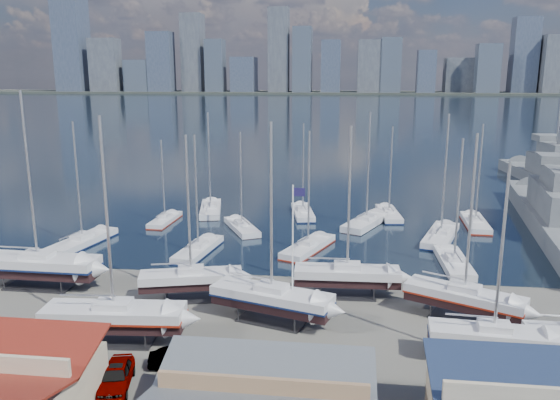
# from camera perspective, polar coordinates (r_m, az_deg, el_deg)

# --- Properties ---
(ground) EXTENTS (1400.00, 1400.00, 0.00)m
(ground) POSITION_cam_1_polar(r_m,az_deg,el_deg) (47.32, 1.19, -12.38)
(ground) COLOR #605E59
(ground) RESTS_ON ground
(water) EXTENTS (1400.00, 600.00, 0.40)m
(water) POSITION_cam_1_polar(r_m,az_deg,el_deg) (353.18, 6.40, 9.55)
(water) COLOR #172635
(water) RESTS_ON ground
(far_shore) EXTENTS (1400.00, 80.00, 2.20)m
(far_shore) POSITION_cam_1_polar(r_m,az_deg,el_deg) (612.88, 6.74, 11.06)
(far_shore) COLOR #2D332D
(far_shore) RESTS_ON ground
(skyline) EXTENTS (639.14, 43.80, 107.69)m
(skyline) POSITION_cam_1_polar(r_m,az_deg,el_deg) (606.74, 6.07, 14.65)
(skyline) COLOR #475166
(skyline) RESTS_ON far_shore
(sailboat_cradle_0) EXTENTS (11.89, 3.51, 18.90)m
(sailboat_cradle_0) POSITION_cam_1_polar(r_m,az_deg,el_deg) (58.18, -23.93, -6.26)
(sailboat_cradle_0) COLOR #2D2D33
(sailboat_cradle_0) RESTS_ON ground
(sailboat_cradle_1) EXTENTS (11.08, 3.88, 17.46)m
(sailboat_cradle_1) POSITION_cam_1_polar(r_m,az_deg,el_deg) (44.69, -16.95, -11.54)
(sailboat_cradle_1) COLOR #2D2D33
(sailboat_cradle_1) RESTS_ON ground
(sailboat_cradle_2) EXTENTS (9.64, 4.89, 15.21)m
(sailboat_cradle_2) POSITION_cam_1_polar(r_m,az_deg,el_deg) (51.06, -9.26, -8.12)
(sailboat_cradle_2) COLOR #2D2D33
(sailboat_cradle_2) RESTS_ON ground
(sailboat_cradle_3) EXTENTS (10.78, 5.88, 16.72)m
(sailboat_cradle_3) POSITION_cam_1_polar(r_m,az_deg,el_deg) (46.11, -0.88, -10.22)
(sailboat_cradle_3) COLOR #2D2D33
(sailboat_cradle_3) RESTS_ON ground
(sailboat_cradle_4) EXTENTS (9.83, 3.09, 15.89)m
(sailboat_cradle_4) POSITION_cam_1_polar(r_m,az_deg,el_deg) (51.57, 7.02, -7.79)
(sailboat_cradle_4) COLOR #2D2D33
(sailboat_cradle_4) RESTS_ON ground
(sailboat_cradle_5) EXTENTS (9.17, 3.19, 14.66)m
(sailboat_cradle_5) POSITION_cam_1_polar(r_m,az_deg,el_deg) (42.81, 21.40, -13.23)
(sailboat_cradle_5) COLOR #2D2D33
(sailboat_cradle_5) RESTS_ON ground
(sailboat_cradle_6) EXTENTS (9.95, 6.88, 15.81)m
(sailboat_cradle_6) POSITION_cam_1_polar(r_m,az_deg,el_deg) (48.77, 18.69, -9.66)
(sailboat_cradle_6) COLOR #2D2D33
(sailboat_cradle_6) RESTS_ON ground
(sailboat_moored_0) EXTENTS (4.98, 10.88, 15.70)m
(sailboat_moored_0) POSITION_cam_1_polar(r_m,az_deg,el_deg) (70.72, -19.91, -4.23)
(sailboat_moored_0) COLOR black
(sailboat_moored_0) RESTS_ON water
(sailboat_moored_1) EXTENTS (2.67, 8.24, 12.17)m
(sailboat_moored_1) POSITION_cam_1_polar(r_m,az_deg,el_deg) (78.18, -11.93, -2.12)
(sailboat_moored_1) COLOR black
(sailboat_moored_1) RESTS_ON water
(sailboat_moored_2) EXTENTS (5.00, 10.75, 15.66)m
(sailboat_moored_2) POSITION_cam_1_polar(r_m,az_deg,el_deg) (82.73, -7.25, -1.10)
(sailboat_moored_2) COLOR black
(sailboat_moored_2) RESTS_ON water
(sailboat_moored_3) EXTENTS (4.02, 9.93, 14.42)m
(sailboat_moored_3) POSITION_cam_1_polar(r_m,az_deg,el_deg) (64.31, -8.52, -5.27)
(sailboat_moored_3) COLOR black
(sailboat_moored_3) RESTS_ON water
(sailboat_moored_4) EXTENTS (6.43, 9.25, 13.73)m
(sailboat_moored_4) POSITION_cam_1_polar(r_m,az_deg,el_deg) (72.95, -4.01, -2.94)
(sailboat_moored_4) COLOR black
(sailboat_moored_4) RESTS_ON water
(sailboat_moored_5) EXTENTS (4.40, 9.81, 14.17)m
(sailboat_moored_5) POSITION_cam_1_polar(r_m,az_deg,el_deg) (80.45, 2.40, -1.42)
(sailboat_moored_5) COLOR black
(sailboat_moored_5) RESTS_ON water
(sailboat_moored_6) EXTENTS (6.24, 10.20, 14.78)m
(sailboat_moored_6) POSITION_cam_1_polar(r_m,az_deg,el_deg) (64.57, 2.96, -5.06)
(sailboat_moored_6) COLOR black
(sailboat_moored_6) RESTS_ON water
(sailboat_moored_7) EXTENTS (7.18, 11.02, 16.21)m
(sailboat_moored_7) POSITION_cam_1_polar(r_m,az_deg,el_deg) (75.99, 9.01, -2.42)
(sailboat_moored_7) COLOR black
(sailboat_moored_7) RESTS_ON water
(sailboat_moored_8) EXTENTS (3.55, 9.45, 13.79)m
(sailboat_moored_8) POSITION_cam_1_polar(r_m,az_deg,el_deg) (81.14, 11.30, -1.54)
(sailboat_moored_8) COLOR black
(sailboat_moored_8) RESTS_ON water
(sailboat_moored_9) EXTENTS (2.89, 9.69, 14.55)m
(sailboat_moored_9) POSITION_cam_1_polar(r_m,az_deg,el_deg) (62.13, 17.70, -6.40)
(sailboat_moored_9) COLOR black
(sailboat_moored_9) RESTS_ON water
(sailboat_moored_10) EXTENTS (6.39, 11.42, 16.46)m
(sailboat_moored_10) POSITION_cam_1_polar(r_m,az_deg,el_deg) (71.57, 16.44, -3.78)
(sailboat_moored_10) COLOR black
(sailboat_moored_10) RESTS_ON water
(sailboat_moored_11) EXTENTS (3.14, 9.87, 14.61)m
(sailboat_moored_11) POSITION_cam_1_polar(r_m,az_deg,el_deg) (79.38, 19.72, -2.38)
(sailboat_moored_11) COLOR black
(sailboat_moored_11) RESTS_ON water
(naval_ship_east) EXTENTS (13.61, 46.54, 18.14)m
(naval_ship_east) POSITION_cam_1_polar(r_m,az_deg,el_deg) (80.92, 27.19, -1.79)
(naval_ship_east) COLOR slate
(naval_ship_east) RESTS_ON water
(naval_ship_west) EXTENTS (9.22, 39.90, 17.56)m
(naval_ship_west) POSITION_cam_1_polar(r_m,az_deg,el_deg) (112.54, 26.58, 2.06)
(naval_ship_west) COLOR slate
(naval_ship_west) RESTS_ON water
(car_a) EXTENTS (2.91, 5.10, 1.63)m
(car_a) POSITION_cam_1_polar(r_m,az_deg,el_deg) (39.41, -16.73, -17.19)
(car_a) COLOR gray
(car_a) RESTS_ON ground
(car_b) EXTENTS (4.15, 2.25, 1.30)m
(car_b) POSITION_cam_1_polar(r_m,az_deg,el_deg) (40.90, -10.75, -15.92)
(car_b) COLOR gray
(car_b) RESTS_ON ground
(car_c) EXTENTS (4.10, 5.42, 1.37)m
(car_c) POSITION_cam_1_polar(r_m,az_deg,el_deg) (37.06, -6.38, -18.99)
(car_c) COLOR gray
(car_c) RESTS_ON ground
(car_d) EXTENTS (2.22, 4.71, 1.33)m
(car_d) POSITION_cam_1_polar(r_m,az_deg,el_deg) (36.70, 6.02, -19.37)
(car_d) COLOR gray
(car_d) RESTS_ON ground
(flagpole) EXTENTS (1.03, 0.12, 11.69)m
(flagpole) POSITION_cam_1_polar(r_m,az_deg,el_deg) (44.74, 1.44, -4.67)
(flagpole) COLOR white
(flagpole) RESTS_ON ground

